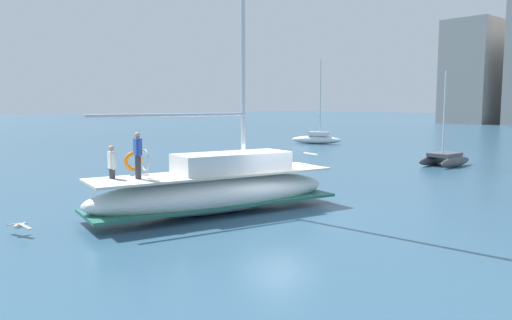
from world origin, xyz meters
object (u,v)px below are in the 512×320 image
main_sailboat (217,188)px  moored_sloop_near (445,158)px  seagull (20,226)px  moored_catamaran (316,138)px

main_sailboat → moored_sloop_near: bearing=94.3°
main_sailboat → moored_sloop_near: 19.58m
moored_sloop_near → seagull: size_ratio=5.88×
moored_catamaran → seagull: moored_catamaran is taller
main_sailboat → seagull: (-1.36, -6.47, -0.60)m
main_sailboat → moored_catamaran: (-18.95, 26.76, -0.34)m
moored_catamaran → main_sailboat: bearing=-54.7°
moored_sloop_near → moored_catamaran: bearing=157.5°
moored_catamaran → moored_sloop_near: bearing=-22.5°
main_sailboat → moored_sloop_near: size_ratio=2.09×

